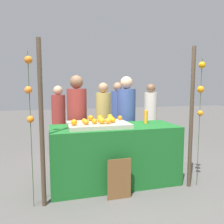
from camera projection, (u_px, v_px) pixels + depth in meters
name	position (u px, v px, depth m)	size (l,w,h in m)	color
ground_plane	(114.00, 182.00, 3.55)	(24.00, 24.00, 0.00)	#565451
stall_counter	(115.00, 155.00, 3.50)	(1.95, 0.78, 0.91)	#196023
orange_tray	(98.00, 125.00, 3.39)	(0.91, 0.64, 0.06)	#B2AD99
orange_0	(110.00, 117.00, 3.69)	(0.09, 0.09, 0.09)	orange
orange_1	(100.00, 120.00, 3.37)	(0.07, 0.07, 0.07)	orange
orange_2	(120.00, 118.00, 3.66)	(0.07, 0.07, 0.07)	orange
orange_3	(94.00, 121.00, 3.26)	(0.08, 0.08, 0.08)	orange
orange_4	(84.00, 121.00, 3.33)	(0.07, 0.07, 0.07)	orange
orange_5	(86.00, 122.00, 3.19)	(0.08, 0.08, 0.08)	orange
orange_6	(112.00, 119.00, 3.54)	(0.08, 0.08, 0.08)	orange
orange_7	(110.00, 119.00, 3.45)	(0.09, 0.09, 0.09)	orange
orange_8	(108.00, 121.00, 3.27)	(0.09, 0.09, 0.09)	orange
orange_9	(102.00, 121.00, 3.27)	(0.09, 0.09, 0.09)	orange
orange_10	(100.00, 118.00, 3.57)	(0.09, 0.09, 0.09)	orange
orange_11	(91.00, 118.00, 3.57)	(0.09, 0.09, 0.09)	orange
orange_12	(100.00, 120.00, 3.44)	(0.08, 0.08, 0.08)	orange
orange_13	(113.00, 120.00, 3.37)	(0.08, 0.08, 0.08)	orange
orange_14	(74.00, 122.00, 3.15)	(0.09, 0.09, 0.09)	orange
orange_15	(85.00, 122.00, 3.25)	(0.07, 0.07, 0.07)	orange
juice_bottle	(146.00, 117.00, 3.69)	(0.06, 0.06, 0.23)	orange
chalkboard_sign	(119.00, 179.00, 3.00)	(0.33, 0.03, 0.57)	brown
vendor_left	(77.00, 127.00, 3.95)	(0.34, 0.34, 1.70)	maroon
vendor_right	(126.00, 125.00, 4.19)	(0.34, 0.34, 1.69)	#384C8C
crowd_person_0	(59.00, 122.00, 5.07)	(0.31, 0.31, 1.53)	maroon
crowd_person_1	(150.00, 118.00, 5.54)	(0.32, 0.32, 1.58)	beige
crowd_person_2	(118.00, 117.00, 5.64)	(0.32, 0.32, 1.61)	#384C8C
crowd_person_3	(103.00, 122.00, 4.86)	(0.32, 0.32, 1.59)	tan
canopy_post_left	(42.00, 125.00, 2.75)	(0.06, 0.06, 2.08)	#473828
canopy_post_right	(191.00, 118.00, 3.30)	(0.06, 0.06, 2.08)	#473828
garland_strand_left	(29.00, 90.00, 2.66)	(0.11, 0.10, 1.92)	#2D4C23
garland_strand_right	(201.00, 88.00, 3.29)	(0.10, 0.11, 1.92)	#2D4C23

